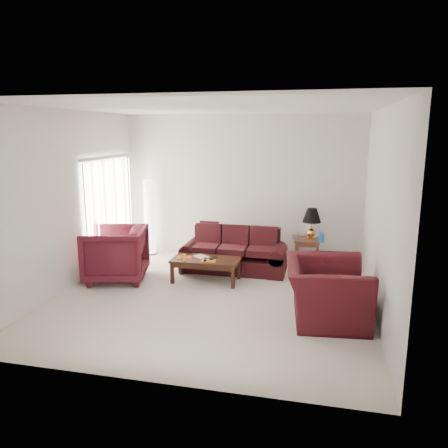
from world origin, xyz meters
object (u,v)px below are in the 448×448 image
sofa (234,250)px  armchair_left (116,254)px  floor_lamp (150,217)px  coffee_table (206,270)px  end_table (307,252)px  armchair_right (326,291)px

sofa → armchair_left: armchair_left is taller
floor_lamp → coffee_table: 2.28m
end_table → coffee_table: 2.22m
sofa → floor_lamp: 2.19m
sofa → armchair_right: 2.55m
floor_lamp → coffee_table: floor_lamp is taller
end_table → sofa: bearing=-153.0°
end_table → armchair_left: size_ratio=0.50×
coffee_table → end_table: bearing=54.1°
armchair_left → armchair_right: (3.70, -0.87, -0.07)m
end_table → coffee_table: (-1.73, -1.39, -0.06)m
coffee_table → sofa: bearing=77.6°
end_table → floor_lamp: bearing=179.2°
armchair_right → sofa: bearing=36.9°
sofa → end_table: 1.53m
sofa → armchair_left: 2.21m
floor_lamp → armchair_right: floor_lamp is taller
floor_lamp → armchair_left: 1.77m
floor_lamp → sofa: bearing=-20.2°
sofa → coffee_table: bearing=-116.6°
end_table → coffee_table: end_table is taller
sofa → floor_lamp: floor_lamp is taller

